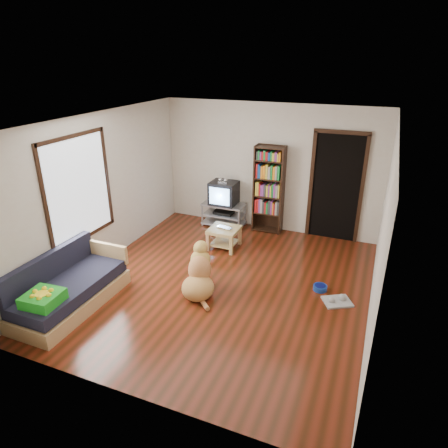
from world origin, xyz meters
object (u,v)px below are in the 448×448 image
at_px(dog_bowl, 320,288).
at_px(coffee_table, 224,234).
at_px(tv_stand, 224,214).
at_px(grey_rag, 337,302).
at_px(bookshelf, 269,185).
at_px(crt_tv, 224,192).
at_px(sofa, 69,290).
at_px(dog, 199,275).
at_px(laptop, 224,228).
at_px(green_cushion, 43,299).

xyz_separation_m(dog_bowl, coffee_table, (-1.98, 0.83, 0.24)).
xyz_separation_m(dog_bowl, tv_stand, (-2.39, 1.83, 0.23)).
height_order(grey_rag, bookshelf, bookshelf).
bearing_deg(crt_tv, sofa, -104.93).
height_order(grey_rag, dog, dog).
bearing_deg(laptop, crt_tv, 121.94).
relative_size(laptop, crt_tv, 0.50).
relative_size(tv_stand, coffee_table, 1.64).
height_order(tv_stand, bookshelf, bookshelf).
height_order(green_cushion, dog_bowl, green_cushion).
xyz_separation_m(laptop, bookshelf, (0.54, 1.12, 0.59)).
height_order(green_cushion, dog, dog).
bearing_deg(dog_bowl, coffee_table, 157.30).
distance_m(grey_rag, dog, 2.13).
bearing_deg(dog, coffee_table, 98.23).
xyz_separation_m(dog_bowl, bookshelf, (-1.44, 1.92, 0.96)).
relative_size(green_cushion, laptop, 1.53).
xyz_separation_m(green_cushion, dog, (1.49, 1.62, -0.20)).
bearing_deg(grey_rag, sofa, -157.05).
distance_m(dog_bowl, sofa, 3.83).
height_order(laptop, coffee_table, laptop).
bearing_deg(tv_stand, sofa, -105.02).
bearing_deg(dog, sofa, -147.16).
xyz_separation_m(crt_tv, coffee_table, (0.41, -1.02, -0.46)).
bearing_deg(laptop, bookshelf, 74.93).
bearing_deg(bookshelf, sofa, -117.32).
bearing_deg(bookshelf, dog_bowl, -53.06).
distance_m(laptop, crt_tv, 1.18).
bearing_deg(dog, bookshelf, 83.50).
distance_m(laptop, tv_stand, 1.12).
height_order(dog_bowl, crt_tv, crt_tv).
distance_m(grey_rag, crt_tv, 3.49).
relative_size(bookshelf, coffee_table, 3.27).
relative_size(dog_bowl, bookshelf, 0.12).
distance_m(green_cushion, dog, 2.21).
height_order(bookshelf, dog, bookshelf).
height_order(green_cushion, coffee_table, green_cushion).
bearing_deg(crt_tv, green_cushion, -101.36).
bearing_deg(coffee_table, dog_bowl, -22.70).
distance_m(laptop, bookshelf, 1.38).
bearing_deg(tv_stand, crt_tv, 90.00).
xyz_separation_m(crt_tv, sofa, (-0.97, -3.65, -0.48)).
relative_size(grey_rag, sofa, 0.22).
bearing_deg(coffee_table, dog, -81.77).
bearing_deg(dog_bowl, laptop, 158.05).
bearing_deg(crt_tv, tv_stand, -90.00).
relative_size(green_cushion, crt_tv, 0.77).
xyz_separation_m(green_cushion, sofa, (-0.12, 0.58, -0.23)).
height_order(green_cushion, tv_stand, green_cushion).
relative_size(dog_bowl, crt_tv, 0.38).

